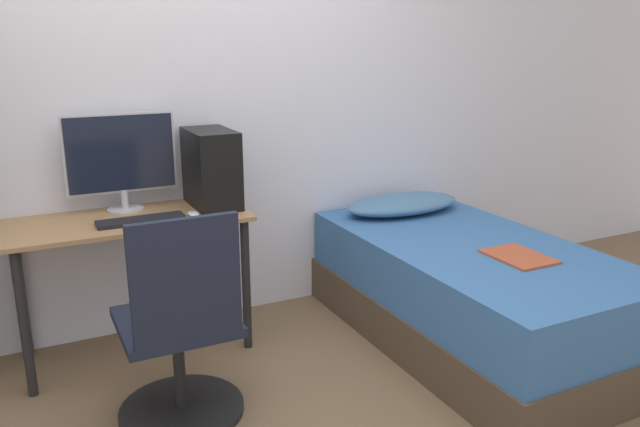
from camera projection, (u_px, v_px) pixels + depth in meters
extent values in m
cube|color=silver|center=(187.00, 101.00, 3.33)|extent=(8.00, 0.05, 2.50)
cube|color=#997047|center=(129.00, 220.00, 3.06)|extent=(1.14, 0.52, 0.02)
cylinder|color=black|center=(24.00, 325.00, 2.75)|extent=(0.04, 0.04, 0.70)
cylinder|color=black|center=(246.00, 285.00, 3.20)|extent=(0.04, 0.04, 0.70)
cylinder|color=black|center=(21.00, 292.00, 3.12)|extent=(0.04, 0.04, 0.70)
cylinder|color=black|center=(221.00, 260.00, 3.56)|extent=(0.04, 0.04, 0.70)
cylinder|color=black|center=(182.00, 409.00, 2.71)|extent=(0.54, 0.54, 0.03)
cylinder|color=black|center=(179.00, 367.00, 2.65)|extent=(0.05, 0.05, 0.38)
cube|color=black|center=(176.00, 322.00, 2.60)|extent=(0.47, 0.47, 0.04)
cube|color=black|center=(186.00, 280.00, 2.34)|extent=(0.42, 0.04, 0.48)
cube|color=#4C3D2D|center=(467.00, 318.00, 3.35)|extent=(0.98, 1.83, 0.25)
cube|color=#38669E|center=(471.00, 270.00, 3.27)|extent=(0.95, 1.79, 0.30)
ellipsoid|color=teal|center=(403.00, 204.00, 3.78)|extent=(0.74, 0.36, 0.11)
cube|color=#B24C2D|center=(519.00, 257.00, 3.01)|extent=(0.24, 0.32, 0.01)
cylinder|color=#B7B7BC|center=(126.00, 209.00, 3.20)|extent=(0.18, 0.18, 0.01)
cylinder|color=#B7B7BC|center=(125.00, 199.00, 3.18)|extent=(0.04, 0.04, 0.10)
cube|color=#B7B7BC|center=(121.00, 153.00, 3.12)|extent=(0.55, 0.01, 0.40)
cube|color=black|center=(121.00, 153.00, 3.11)|extent=(0.52, 0.01, 0.38)
cube|color=black|center=(141.00, 220.00, 2.98)|extent=(0.41, 0.12, 0.02)
cube|color=black|center=(211.00, 168.00, 3.24)|extent=(0.22, 0.38, 0.40)
ellipsoid|color=silver|center=(193.00, 214.00, 3.09)|extent=(0.06, 0.09, 0.02)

